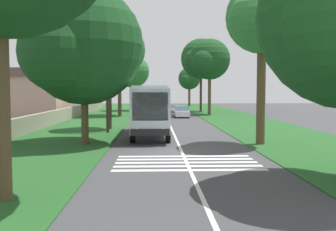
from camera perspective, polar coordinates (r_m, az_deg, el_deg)
The scene contains 21 objects.
ground at distance 22.26m, azimuth 2.01°, elevation -5.26°, with size 160.00×160.00×0.00m, color #424244.
grass_verge_left at distance 37.68m, azimuth -12.16°, elevation -1.63°, with size 120.00×8.00×0.04m, color #235623.
grass_verge_right at distance 38.35m, azimuth 12.74°, elevation -1.55°, with size 120.00×8.00×0.04m, color #235623.
centre_line at distance 37.12m, azimuth 0.40°, elevation -1.65°, with size 110.00×0.16×0.01m, color silver.
coach_bus at distance 29.89m, azimuth -2.48°, elevation 1.17°, with size 11.16×2.62×3.73m.
zebra_crossing at distance 19.11m, azimuth 2.69°, elevation -6.74°, with size 4.05×6.80×0.01m.
trailing_car_0 at distance 50.25m, azimuth 1.96°, elevation 0.50°, with size 4.30×1.78×1.43m.
trailing_car_1 at distance 56.32m, azimuth -2.01°, elevation 0.85°, with size 4.30×1.78×1.43m.
trailing_car_2 at distance 61.86m, azimuth -2.49°, elevation 1.10°, with size 4.30×1.78×1.43m.
trailing_minibus_0 at distance 69.09m, azimuth -2.42°, elevation 2.10°, with size 6.00×2.14×2.53m.
roadside_tree_left_1 at distance 35.38m, azimuth -8.72°, elevation 8.36°, with size 5.57×4.61×8.79m.
roadside_tree_left_2 at distance 26.10m, azimuth -12.31°, elevation 9.30°, with size 8.95×7.50×9.96m.
roadside_tree_left_3 at distance 66.16m, azimuth -5.14°, elevation 6.17°, with size 6.40×5.41×9.17m.
roadside_tree_left_4 at distance 53.45m, azimuth -7.17°, elevation 9.14°, with size 8.30×6.84×12.14m.
roadside_tree_right_0 at distance 56.48m, azimuth 5.84°, elevation 7.83°, with size 6.92×5.71×10.55m.
roadside_tree_right_1 at distance 64.03m, azimuth 4.61°, elevation 7.96°, with size 7.40×6.41×11.56m.
roadside_tree_right_2 at distance 26.11m, azimuth 12.97°, elevation 13.13°, with size 5.82×4.59×10.22m.
roadside_tree_right_3 at distance 84.75m, azimuth 3.01°, elevation 5.23°, with size 5.24×4.67×8.16m.
utility_pole at distance 32.20m, azimuth -8.66°, elevation 4.22°, with size 0.24×1.40×7.21m.
roadside_wall at distance 43.21m, azimuth -15.45°, elevation -0.07°, with size 70.00×0.40×1.37m, color #9E937F.
roadside_building at distance 52.22m, azimuth -19.68°, elevation 3.03°, with size 8.77×9.95×5.99m.
Camera 1 is at (-21.93, 1.54, 3.46)m, focal length 42.57 mm.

